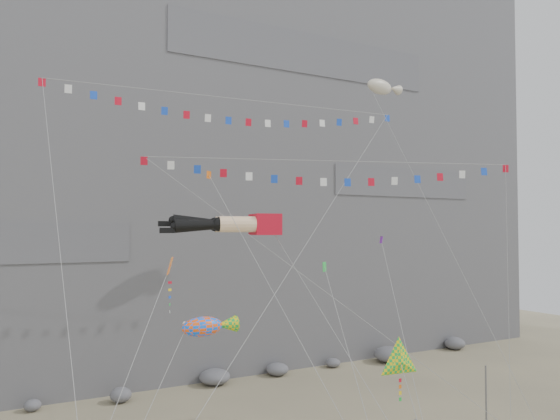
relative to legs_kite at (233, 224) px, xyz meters
name	(u,v)px	position (x,y,z in m)	size (l,w,h in m)	color
cliff	(164,121)	(2.84, 25.14, 11.64)	(80.00, 28.00, 50.00)	slate
talus_boulders	(215,377)	(2.84, 10.14, -12.76)	(60.00, 3.00, 1.20)	slate
anchor_pole_right	(486,397)	(14.67, -7.87, -11.33)	(0.12, 0.12, 4.08)	slate
legs_kite	(233,224)	(0.00, 0.00, 0.00)	(8.45, 17.80, 20.34)	red
flag_banner_upper	(239,99)	(1.88, 3.36, 9.28)	(26.60, 16.24, 30.06)	red
flag_banner_lower	(336,161)	(6.76, -2.14, 4.37)	(24.38, 11.10, 20.99)	red
harlequin_kite	(170,267)	(-6.03, -5.55, -2.26)	(7.09, 6.03, 13.62)	#FC1C36
fish_windsock	(202,327)	(-4.75, -6.90, -5.27)	(7.92, 3.69, 10.54)	#FF510D
delta_kite	(400,362)	(5.37, -10.18, -7.50)	(2.72, 4.64, 7.89)	yellow
blimp_windsock	(380,87)	(14.52, 2.55, 11.59)	(4.97, 13.78, 28.07)	beige
small_kite_a	(212,181)	(-1.55, -0.11, 2.83)	(4.41, 14.24, 21.75)	orange
small_kite_b	(382,243)	(9.92, -3.17, -1.31)	(5.12, 10.45, 16.37)	purple
small_kite_c	(325,269)	(2.98, -6.46, -2.64)	(1.82, 8.05, 13.10)	green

